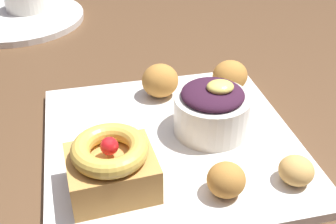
{
  "coord_description": "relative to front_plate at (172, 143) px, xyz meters",
  "views": [
    {
      "loc": [
        -0.08,
        -0.6,
        1.06
      ],
      "look_at": [
        0.01,
        -0.18,
        0.77
      ],
      "focal_mm": 45.35,
      "sensor_mm": 36.0,
      "label": 1
    }
  ],
  "objects": [
    {
      "name": "fritter_front",
      "position": [
        0.11,
        -0.1,
        0.02
      ],
      "size": [
        0.04,
        0.04,
        0.03
      ],
      "primitive_type": "ellipsoid",
      "color": "tan",
      "rests_on": "front_plate"
    },
    {
      "name": "fritter_extra",
      "position": [
        0.03,
        -0.1,
        0.02
      ],
      "size": [
        0.04,
        0.04,
        0.04
      ],
      "primitive_type": "ellipsoid",
      "color": "#BC7F38",
      "rests_on": "front_plate"
    },
    {
      "name": "dining_table",
      "position": [
        -0.01,
        0.2,
        -0.09
      ],
      "size": [
        1.6,
        0.92,
        0.73
      ],
      "color": "brown",
      "rests_on": "ground_plane"
    },
    {
      "name": "front_plate",
      "position": [
        0.0,
        0.0,
        0.0
      ],
      "size": [
        0.31,
        0.31,
        0.01
      ],
      "primitive_type": "cube",
      "color": "white",
      "rests_on": "dining_table"
    },
    {
      "name": "fritter_middle",
      "position": [
        0.11,
        0.1,
        0.03
      ],
      "size": [
        0.05,
        0.05,
        0.04
      ],
      "primitive_type": "ellipsoid",
      "color": "#BC7F38",
      "rests_on": "front_plate"
    },
    {
      "name": "cake_slice",
      "position": [
        -0.08,
        -0.07,
        0.04
      ],
      "size": [
        0.09,
        0.08,
        0.07
      ],
      "rotation": [
        0.0,
        0.0,
        0.07
      ],
      "color": "#C68E47",
      "rests_on": "front_plate"
    },
    {
      "name": "berry_ramekin",
      "position": [
        0.05,
        0.01,
        0.04
      ],
      "size": [
        0.09,
        0.09,
        0.07
      ],
      "color": "silver",
      "rests_on": "front_plate"
    },
    {
      "name": "back_plate",
      "position": [
        -0.21,
        0.47,
        0.0
      ],
      "size": [
        0.27,
        0.27,
        0.01
      ],
      "primitive_type": "cylinder",
      "color": "white",
      "rests_on": "dining_table"
    },
    {
      "name": "fritter_back",
      "position": [
        0.01,
        0.11,
        0.03
      ],
      "size": [
        0.05,
        0.05,
        0.05
      ],
      "primitive_type": "ellipsoid",
      "color": "#BC7F38",
      "rests_on": "front_plate"
    }
  ]
}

